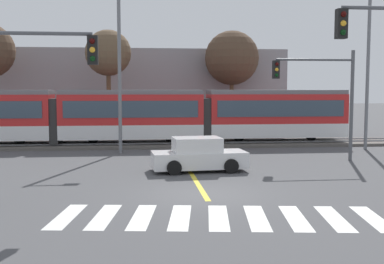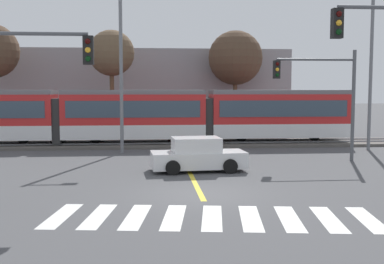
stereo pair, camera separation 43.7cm
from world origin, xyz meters
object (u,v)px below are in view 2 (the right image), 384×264
light_rail_tram (134,114)px  sedan_crossing (198,156)px  traffic_light_near_left (16,83)px  bare_tree_east (235,58)px  bare_tree_west (111,54)px  traffic_light_mid_right (325,88)px  street_lamp_centre (124,60)px  street_lamp_east (373,63)px

light_rail_tram → sedan_crossing: 10.48m
traffic_light_near_left → bare_tree_east: 24.21m
light_rail_tram → bare_tree_east: 10.42m
bare_tree_west → traffic_light_mid_right: bearing=-45.3°
sedan_crossing → bare_tree_west: bearing=109.1°
sedan_crossing → traffic_light_near_left: 9.12m
traffic_light_near_left → street_lamp_centre: 12.64m
traffic_light_mid_right → street_lamp_east: 6.39m
traffic_light_near_left → street_lamp_centre: size_ratio=0.63×
light_rail_tram → traffic_light_mid_right: traffic_light_mid_right is taller
light_rail_tram → traffic_light_near_left: 16.12m
traffic_light_near_left → bare_tree_east: (10.82, 21.55, 2.16)m
bare_tree_east → traffic_light_near_left: bearing=-116.7°
traffic_light_near_left → bare_tree_west: 19.89m
traffic_light_mid_right → street_lamp_east: street_lamp_east is taller
light_rail_tram → bare_tree_west: bearing=112.9°
sedan_crossing → traffic_light_mid_right: 7.68m
light_rail_tram → traffic_light_near_left: (-3.18, -15.69, 1.83)m
traffic_light_mid_right → street_lamp_centre: 11.16m
sedan_crossing → street_lamp_east: street_lamp_east is taller
sedan_crossing → street_lamp_centre: size_ratio=0.46×
street_lamp_centre → street_lamp_east: size_ratio=1.02×
sedan_crossing → traffic_light_mid_right: (6.67, 2.31, 3.04)m
street_lamp_centre → bare_tree_east: (8.10, 9.28, 0.76)m
traffic_light_near_left → traffic_light_mid_right: bearing=32.0°
light_rail_tram → traffic_light_mid_right: 12.50m
traffic_light_near_left → street_lamp_east: 21.45m
traffic_light_mid_right → bare_tree_east: bearing=99.0°
light_rail_tram → bare_tree_west: size_ratio=3.55×
light_rail_tram → street_lamp_east: 15.04m
traffic_light_mid_right → bare_tree_east: (-2.14, 13.46, 2.30)m
sedan_crossing → street_lamp_east: 13.74m
traffic_light_mid_right → street_lamp_centre: bearing=157.8°
traffic_light_near_left → street_lamp_centre: (2.72, 12.26, 1.40)m
sedan_crossing → street_lamp_east: bearing=30.4°
sedan_crossing → bare_tree_west: size_ratio=0.55×
street_lamp_east → bare_tree_west: size_ratio=1.18×
street_lamp_centre → bare_tree_west: 7.59m
light_rail_tram → sedan_crossing: (3.12, -9.92, -1.35)m
traffic_light_near_left → street_lamp_centre: bearing=77.5°
street_lamp_centre → traffic_light_near_left: bearing=-102.5°
street_lamp_centre → light_rail_tram: bearing=82.5°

